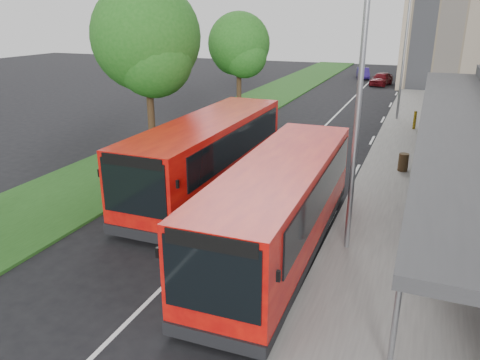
# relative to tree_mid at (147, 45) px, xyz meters

# --- Properties ---
(ground) EXTENTS (120.00, 120.00, 0.00)m
(ground) POSITION_rel_tree_mid_xyz_m (7.01, -9.05, -5.48)
(ground) COLOR black
(ground) RESTS_ON ground
(pavement) EXTENTS (5.00, 80.00, 0.15)m
(pavement) POSITION_rel_tree_mid_xyz_m (13.01, 10.95, -5.40)
(pavement) COLOR slate
(pavement) RESTS_ON ground
(grass_verge) EXTENTS (5.00, 80.00, 0.10)m
(grass_verge) POSITION_rel_tree_mid_xyz_m (0.01, 10.95, -5.43)
(grass_verge) COLOR #1C4616
(grass_verge) RESTS_ON ground
(lane_centre_line) EXTENTS (0.12, 70.00, 0.01)m
(lane_centre_line) POSITION_rel_tree_mid_xyz_m (7.01, 5.95, -5.47)
(lane_centre_line) COLOR silver
(lane_centre_line) RESTS_ON ground
(kerb_dashes) EXTENTS (0.12, 56.00, 0.01)m
(kerb_dashes) POSITION_rel_tree_mid_xyz_m (10.31, 9.95, -5.47)
(kerb_dashes) COLOR silver
(kerb_dashes) RESTS_ON ground
(tree_mid) EXTENTS (5.28, 5.28, 8.48)m
(tree_mid) POSITION_rel_tree_mid_xyz_m (0.00, 0.00, 0.00)
(tree_mid) COLOR #352215
(tree_mid) RESTS_ON ground
(tree_far) EXTENTS (4.44, 4.44, 7.10)m
(tree_far) POSITION_rel_tree_mid_xyz_m (0.00, 12.00, -0.89)
(tree_far) COLOR #352215
(tree_far) RESTS_ON ground
(lamp_post_near) EXTENTS (1.44, 0.28, 8.00)m
(lamp_post_near) POSITION_rel_tree_mid_xyz_m (11.13, -7.05, -0.76)
(lamp_post_near) COLOR gray
(lamp_post_near) RESTS_ON pavement
(lamp_post_far) EXTENTS (1.44, 0.28, 8.00)m
(lamp_post_far) POSITION_rel_tree_mid_xyz_m (11.13, 12.95, -0.76)
(lamp_post_far) COLOR gray
(lamp_post_far) RESTS_ON pavement
(bus_main) EXTENTS (2.78, 10.17, 2.86)m
(bus_main) POSITION_rel_tree_mid_xyz_m (9.28, -7.79, -4.01)
(bus_main) COLOR red
(bus_main) RESTS_ON ground
(bus_second) EXTENTS (2.86, 10.55, 2.98)m
(bus_second) POSITION_rel_tree_mid_xyz_m (5.08, -3.93, -3.95)
(bus_second) COLOR red
(bus_second) RESTS_ON ground
(litter_bin) EXTENTS (0.57, 0.57, 0.80)m
(litter_bin) POSITION_rel_tree_mid_xyz_m (12.32, 1.31, -4.93)
(litter_bin) COLOR #3C2C18
(litter_bin) RESTS_ON pavement
(bollard) EXTENTS (0.21, 0.21, 1.11)m
(bollard) POSITION_rel_tree_mid_xyz_m (12.43, 10.14, -4.77)
(bollard) COLOR #DDAA0B
(bollard) RESTS_ON pavement
(car_near) EXTENTS (2.27, 4.14, 1.33)m
(car_near) POSITION_rel_tree_mid_xyz_m (8.42, 29.80, -4.81)
(car_near) COLOR #520B11
(car_near) RESTS_ON ground
(car_far) EXTENTS (2.00, 3.84, 1.20)m
(car_far) POSITION_rel_tree_mid_xyz_m (5.95, 34.43, -4.88)
(car_far) COLOR navy
(car_far) RESTS_ON ground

